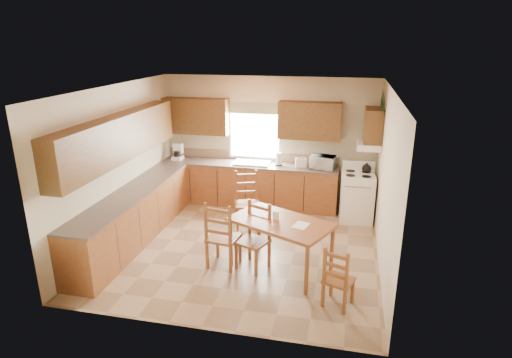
% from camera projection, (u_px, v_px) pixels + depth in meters
% --- Properties ---
extents(floor, '(4.50, 4.50, 0.00)m').
position_uv_depth(floor, '(244.00, 247.00, 7.40)').
color(floor, '#9B7E5F').
rests_on(floor, ground).
extents(ceiling, '(4.50, 4.50, 0.00)m').
position_uv_depth(ceiling, '(242.00, 89.00, 6.55)').
color(ceiling, '#9A532B').
rests_on(ceiling, floor).
extents(wall_left, '(4.50, 4.50, 0.00)m').
position_uv_depth(wall_left, '(118.00, 164.00, 7.43)').
color(wall_left, beige).
rests_on(wall_left, floor).
extents(wall_right, '(4.50, 4.50, 0.00)m').
position_uv_depth(wall_right, '(386.00, 182.00, 6.52)').
color(wall_right, beige).
rests_on(wall_right, floor).
extents(wall_back, '(4.50, 4.50, 0.00)m').
position_uv_depth(wall_back, '(269.00, 141.00, 9.06)').
color(wall_back, beige).
rests_on(wall_back, floor).
extents(wall_front, '(4.50, 4.50, 0.00)m').
position_uv_depth(wall_front, '(196.00, 230.00, 4.89)').
color(wall_front, beige).
rests_on(wall_front, floor).
extents(lower_cab_back, '(3.75, 0.60, 0.88)m').
position_uv_depth(lower_cab_back, '(249.00, 185.00, 9.15)').
color(lower_cab_back, brown).
rests_on(lower_cab_back, floor).
extents(lower_cab_left, '(0.60, 3.60, 0.88)m').
position_uv_depth(lower_cab_left, '(134.00, 217.00, 7.52)').
color(lower_cab_left, brown).
rests_on(lower_cab_left, floor).
extents(counter_back, '(3.75, 0.63, 0.04)m').
position_uv_depth(counter_back, '(248.00, 164.00, 9.00)').
color(counter_back, brown).
rests_on(counter_back, lower_cab_back).
extents(counter_left, '(0.63, 3.60, 0.04)m').
position_uv_depth(counter_left, '(132.00, 193.00, 7.37)').
color(counter_left, brown).
rests_on(counter_left, lower_cab_left).
extents(backsplash, '(3.75, 0.01, 0.18)m').
position_uv_depth(backsplash, '(252.00, 156.00, 9.23)').
color(backsplash, '#886B56').
rests_on(backsplash, counter_back).
extents(upper_cab_back_left, '(1.41, 0.33, 0.75)m').
position_uv_depth(upper_cab_back_left, '(196.00, 116.00, 9.06)').
color(upper_cab_back_left, brown).
rests_on(upper_cab_back_left, wall_back).
extents(upper_cab_back_right, '(1.25, 0.33, 0.75)m').
position_uv_depth(upper_cab_back_right, '(310.00, 121.00, 8.57)').
color(upper_cab_back_right, brown).
rests_on(upper_cab_back_right, wall_back).
extents(upper_cab_left, '(0.33, 3.60, 0.75)m').
position_uv_depth(upper_cab_left, '(119.00, 138.00, 7.10)').
color(upper_cab_left, brown).
rests_on(upper_cab_left, wall_left).
extents(upper_cab_stove, '(0.33, 0.62, 0.62)m').
position_uv_depth(upper_cab_stove, '(373.00, 125.00, 7.91)').
color(upper_cab_stove, brown).
rests_on(upper_cab_stove, wall_right).
extents(range_hood, '(0.44, 0.62, 0.12)m').
position_uv_depth(range_hood, '(369.00, 145.00, 8.04)').
color(range_hood, white).
rests_on(range_hood, wall_right).
extents(window_frame, '(1.13, 0.02, 1.18)m').
position_uv_depth(window_frame, '(255.00, 132.00, 9.03)').
color(window_frame, white).
rests_on(window_frame, wall_back).
extents(window_pane, '(1.05, 0.01, 1.10)m').
position_uv_depth(window_pane, '(255.00, 132.00, 9.02)').
color(window_pane, white).
rests_on(window_pane, wall_back).
extents(window_valance, '(1.19, 0.01, 0.24)m').
position_uv_depth(window_valance, '(254.00, 108.00, 8.84)').
color(window_valance, '#44592F').
rests_on(window_valance, wall_back).
extents(sink_basin, '(0.75, 0.45, 0.04)m').
position_uv_depth(sink_basin, '(252.00, 163.00, 8.97)').
color(sink_basin, silver).
rests_on(sink_basin, counter_back).
extents(pine_decal_a, '(0.22, 0.22, 0.36)m').
position_uv_depth(pine_decal_a, '(384.00, 102.00, 7.43)').
color(pine_decal_a, black).
rests_on(pine_decal_a, wall_right).
extents(pine_decal_b, '(0.22, 0.22, 0.36)m').
position_uv_depth(pine_decal_b, '(383.00, 97.00, 7.71)').
color(pine_decal_b, black).
rests_on(pine_decal_b, wall_right).
extents(pine_decal_c, '(0.22, 0.22, 0.36)m').
position_uv_depth(pine_decal_c, '(382.00, 97.00, 8.02)').
color(pine_decal_c, black).
rests_on(pine_decal_c, wall_right).
extents(stove, '(0.66, 0.68, 0.93)m').
position_uv_depth(stove, '(357.00, 197.00, 8.37)').
color(stove, white).
rests_on(stove, floor).
extents(coffeemaker, '(0.24, 0.26, 0.31)m').
position_uv_depth(coffeemaker, '(177.00, 153.00, 9.23)').
color(coffeemaker, white).
rests_on(coffeemaker, counter_back).
extents(paper_towel, '(0.14, 0.14, 0.27)m').
position_uv_depth(paper_towel, '(279.00, 159.00, 8.82)').
color(paper_towel, white).
rests_on(paper_towel, counter_back).
extents(toaster, '(0.24, 0.19, 0.18)m').
position_uv_depth(toaster, '(301.00, 163.00, 8.74)').
color(toaster, white).
rests_on(toaster, counter_back).
extents(microwave, '(0.50, 0.40, 0.27)m').
position_uv_depth(microwave, '(323.00, 162.00, 8.60)').
color(microwave, white).
rests_on(microwave, counter_back).
extents(dining_table, '(1.73, 1.42, 0.81)m').
position_uv_depth(dining_table, '(280.00, 245.00, 6.59)').
color(dining_table, brown).
rests_on(dining_table, floor).
extents(chair_near_left, '(0.52, 0.50, 1.09)m').
position_uv_depth(chair_near_left, '(223.00, 234.00, 6.65)').
color(chair_near_left, brown).
rests_on(chair_near_left, floor).
extents(chair_near_right, '(0.46, 0.45, 0.87)m').
position_uv_depth(chair_near_right, '(339.00, 276.00, 5.67)').
color(chair_near_right, brown).
rests_on(chair_near_right, floor).
extents(chair_far_left, '(0.55, 0.54, 1.06)m').
position_uv_depth(chair_far_left, '(247.00, 201.00, 8.03)').
color(chair_far_left, brown).
rests_on(chair_far_left, floor).
extents(chair_far_right, '(0.57, 0.56, 1.04)m').
position_uv_depth(chair_far_right, '(253.00, 237.00, 6.57)').
color(chair_far_right, brown).
rests_on(chair_far_right, floor).
extents(table_paper, '(0.27, 0.32, 0.00)m').
position_uv_depth(table_paper, '(301.00, 225.00, 6.31)').
color(table_paper, white).
rests_on(table_paper, dining_table).
extents(table_card, '(0.10, 0.05, 0.13)m').
position_uv_depth(table_card, '(276.00, 216.00, 6.49)').
color(table_card, white).
rests_on(table_card, dining_table).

